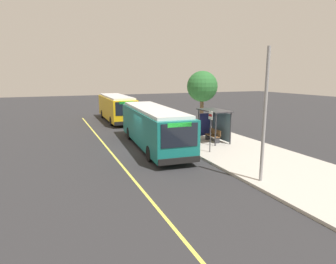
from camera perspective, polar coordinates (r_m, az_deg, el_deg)
The scene contains 11 objects.
ground_plane at distance 20.66m, azimuth -5.04°, elevation -3.61°, with size 120.00×120.00×0.00m, color #2B2B2D.
sidewalk_curb at distance 23.09m, azimuth 9.32°, elevation -1.95°, with size 44.00×6.40×0.15m, color #B7B2A8.
lane_stripe_center at distance 20.14m, azimuth -11.03°, elevation -4.15°, with size 36.00×0.14×0.01m, color #E0D64C.
transit_bus_main at distance 21.11m, azimuth -2.92°, elevation 1.23°, with size 11.12×3.31×2.95m.
transit_bus_second at distance 33.99m, azimuth -10.14°, elevation 4.84°, with size 10.18×2.78×2.95m.
bus_shelter at distance 22.85m, azimuth 9.21°, elevation 2.63°, with size 2.90×1.60×2.48m.
waiting_bench at distance 22.88m, azimuth 8.92°, elevation -0.63°, with size 1.60×0.48×0.95m.
route_sign_post at distance 19.35m, azimuth 8.36°, elevation 1.24°, with size 0.44×0.08×2.80m.
pedestrian_commuter at distance 23.09m, azimuth 5.05°, elevation 0.80°, with size 0.24×0.40×1.69m.
street_tree_near_shelter at distance 28.53m, azimuth 6.77°, elevation 8.86°, with size 2.97×2.97×5.52m.
utility_pole at distance 14.36m, azimuth 18.53°, elevation 2.98°, with size 0.16×0.16×6.40m, color gray.
Camera 1 is at (19.09, -5.91, 5.25)m, focal length 30.89 mm.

